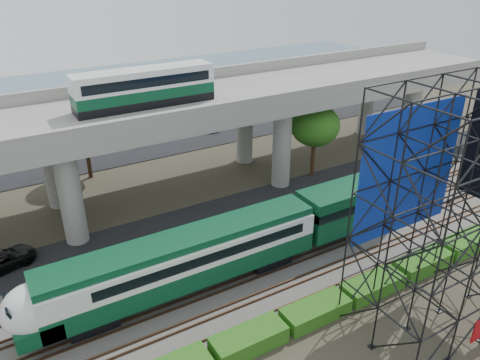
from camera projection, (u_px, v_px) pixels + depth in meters
ground at (265, 285)px, 32.95m from camera, size 140.00×140.00×0.00m
ballast_bed at (250, 269)px, 34.46m from camera, size 90.00×12.00×0.20m
service_road at (200, 219)px, 41.06m from camera, size 90.00×5.00×0.08m
parking_lot at (118, 137)px, 59.25m from camera, size 90.00×18.00×0.08m
harbor_water at (77, 96)px, 76.29m from camera, size 140.00×40.00×0.03m
rail_tracks at (250, 267)px, 34.38m from camera, size 90.00×9.52×0.16m
commuter_train at (214, 250)px, 31.89m from camera, size 29.30×3.06×4.30m
overpass at (168, 113)px, 41.66m from camera, size 80.00×12.00×12.40m
scaffold_tower at (445, 219)px, 26.60m from camera, size 9.36×6.36×15.00m
hedge_strip at (316, 310)px, 29.84m from camera, size 34.60×1.80×1.20m
trees at (121, 150)px, 40.89m from camera, size 40.94×16.94×7.69m
suv at (2, 260)px, 34.34m from camera, size 5.33×3.52×1.36m
parked_cars at (134, 130)px, 59.71m from camera, size 37.04×9.81×1.31m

